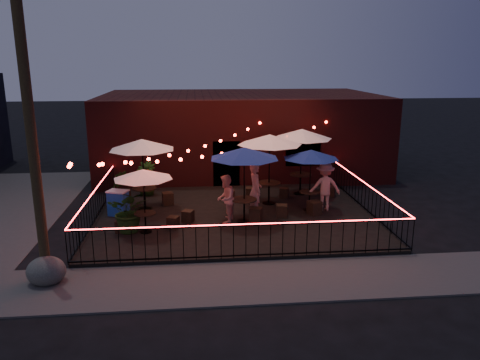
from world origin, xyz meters
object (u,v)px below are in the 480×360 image
object	(u,v)px
utility_pole	(31,131)
cafe_table_4	(311,155)
cafe_table_0	(143,175)
cafe_table_2	(244,154)
cafe_table_5	(302,135)
cafe_table_3	(270,141)
cafe_table_1	(142,145)
boulder	(46,271)
cooler	(118,203)

from	to	relation	value
utility_pole	cafe_table_4	size ratio (longest dim) A/B	3.09
cafe_table_0	cafe_table_2	distance (m)	3.48
cafe_table_2	cafe_table_5	size ratio (longest dim) A/B	1.10
cafe_table_0	cafe_table_4	bearing A→B (deg)	16.88
cafe_table_3	cafe_table_5	size ratio (longest dim) A/B	1.00
cafe_table_1	boulder	bearing A→B (deg)	-109.11
cafe_table_2	boulder	bearing A→B (deg)	-144.91
cafe_table_0	boulder	bearing A→B (deg)	-124.83
cafe_table_2	cafe_table_4	bearing A→B (deg)	22.81
utility_pole	cafe_table_2	distance (m)	6.93
cafe_table_4	cafe_table_5	distance (m)	2.25
cafe_table_3	cooler	world-z (taller)	cafe_table_3
cooler	cafe_table_5	bearing A→B (deg)	37.30
utility_pole	cooler	xyz separation A→B (m)	(1.16, 4.88, -3.37)
cafe_table_0	cafe_table_3	world-z (taller)	cafe_table_3
cafe_table_0	cafe_table_1	xyz separation A→B (m)	(-0.26, 2.50, 0.52)
cafe_table_1	cooler	bearing A→B (deg)	-145.24
cafe_table_3	cooler	distance (m)	6.16
utility_pole	boulder	distance (m)	3.64
cafe_table_1	cafe_table_3	size ratio (longest dim) A/B	1.18
cafe_table_0	cafe_table_1	size ratio (longest dim) A/B	0.69
cooler	utility_pole	bearing A→B (deg)	-82.43
cafe_table_0	cooler	xyz separation A→B (m)	(-1.16, 1.88, -1.48)
utility_pole	cafe_table_3	world-z (taller)	utility_pole
cafe_table_0	boulder	world-z (taller)	cafe_table_0
cafe_table_0	cafe_table_5	xyz separation A→B (m)	(6.12, 4.02, 0.59)
cafe_table_2	cafe_table_5	bearing A→B (deg)	50.17
cafe_table_0	cooler	world-z (taller)	cafe_table_0
cafe_table_4	utility_pole	bearing A→B (deg)	-149.87
cafe_table_2	cooler	bearing A→B (deg)	165.60
cafe_table_2	cafe_table_3	bearing A→B (deg)	59.59
utility_pole	cafe_table_4	world-z (taller)	utility_pole
utility_pole	cafe_table_1	distance (m)	6.03
cafe_table_0	cafe_table_5	distance (m)	7.35
utility_pole	cafe_table_3	bearing A→B (deg)	39.95
cafe_table_5	cooler	bearing A→B (deg)	-163.60
cafe_table_1	cafe_table_0	bearing A→B (deg)	-84.06
cafe_table_1	cafe_table_3	xyz separation A→B (m)	(4.83, 0.27, 0.05)
cafe_table_1	cafe_table_5	xyz separation A→B (m)	(6.38, 1.52, 0.06)
boulder	cafe_table_1	bearing A→B (deg)	70.89
cafe_table_2	cafe_table_4	size ratio (longest dim) A/B	1.18
cafe_table_1	utility_pole	bearing A→B (deg)	-110.48
cafe_table_4	cafe_table_1	bearing A→B (deg)	173.70
cafe_table_3	cafe_table_4	size ratio (longest dim) A/B	1.07
cafe_table_2	cooler	world-z (taller)	cafe_table_2
cafe_table_1	cooler	xyz separation A→B (m)	(-0.90, -0.62, -2.00)
cafe_table_4	cafe_table_5	bearing A→B (deg)	86.21
utility_pole	boulder	world-z (taller)	utility_pole
cafe_table_4	cooler	bearing A→B (deg)	179.49
cooler	boulder	bearing A→B (deg)	-81.11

